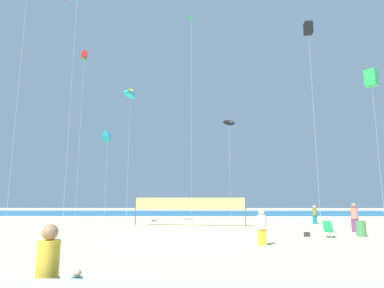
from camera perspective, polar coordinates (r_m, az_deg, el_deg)
The scene contains 17 objects.
ground_plane at distance 17.18m, azimuth -2.33°, elevation -16.56°, with size 120.00×120.00×0.00m, color beige.
ocean_band at distance 51.00m, azimuth -0.12°, elevation -11.94°, with size 120.00×20.00×0.01m, color #1E6B99.
mother_figure at distance 6.52m, azimuth -23.96°, elevation -19.44°, with size 0.38×0.38×1.65m.
beachgoer_olive_shirt at distance 30.30m, azimuth 20.66°, elevation -11.37°, with size 0.36×0.36×1.56m.
beachgoer_coral_shirt at distance 23.85m, azimuth 26.56°, elevation -11.28°, with size 0.42×0.42×1.83m.
beachgoer_white_shirt at distance 15.74m, azimuth 12.15°, elevation -13.81°, with size 0.37×0.37×1.63m.
folding_beach_chair at distance 20.05m, azimuth 22.83°, elevation -13.50°, with size 0.52×0.65×0.89m.
trash_barrel at distance 21.29m, azimuth 27.47°, elevation -12.99°, with size 0.53×0.53×0.87m, color #3F7F4C.
volleyball_net at distance 26.03m, azimuth -0.50°, elevation -10.58°, with size 8.72×1.19×2.40m.
beach_handbag at distance 20.03m, azimuth 19.47°, elevation -14.67°, with size 0.32×0.16×0.26m, color #2D2D33.
kite_green_diamond at distance 32.78m, azimuth -0.11°, elevation 18.70°, with size 0.54×0.54×19.36m.
kite_black_inflatable at distance 33.93m, azimuth 6.47°, elevation 3.70°, with size 1.53×1.44×10.31m.
kite_cyan_inflatable at distance 30.55m, azimuth -10.72°, elevation 8.47°, with size 1.24×1.99×12.00m.
kite_cyan_delta at distance 35.52m, azimuth -14.52°, elevation 1.23°, with size 0.84×1.25×9.22m.
kite_green_box at distance 27.54m, azimuth 28.85°, elevation 10.05°, with size 1.05×1.05×11.39m.
kite_red_tube at distance 38.85m, azimuth -18.31°, elevation 14.42°, with size 1.06×1.37×17.98m.
kite_black_box at distance 26.85m, azimuth 19.67°, elevation 18.43°, with size 0.59×0.59×14.96m.
Camera 1 is at (0.95, -17.02, 2.08)m, focal length 30.49 mm.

